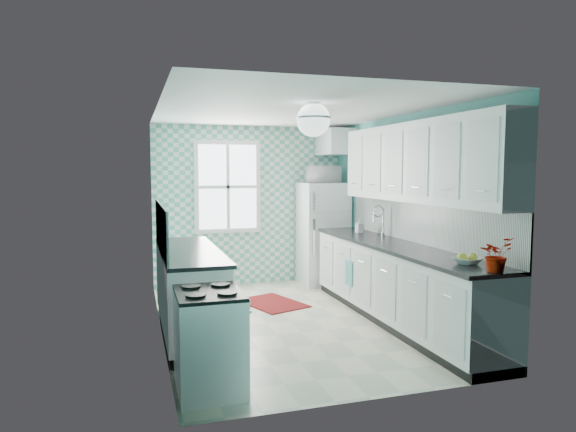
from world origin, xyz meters
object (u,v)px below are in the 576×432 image
object	(u,v)px
ceiling_light	(313,120)
stove	(209,339)
potted_plant	(496,254)
microwave	(323,174)
fruit_bowl	(467,261)
fridge	(323,233)
sink	(369,237)

from	to	relation	value
ceiling_light	stove	world-z (taller)	ceiling_light
potted_plant	microwave	distance (m)	3.99
fruit_bowl	fridge	bearing A→B (deg)	91.46
stove	microwave	xyz separation A→B (m)	(2.31, 3.45, 1.32)
ceiling_light	sink	size ratio (longest dim) A/B	0.61
fruit_bowl	potted_plant	size ratio (longest dim) A/B	0.84
sink	fruit_bowl	world-z (taller)	sink
microwave	fridge	bearing A→B (deg)	53.91
ceiling_light	sink	xyz separation A→B (m)	(1.20, 1.15, -1.39)
ceiling_light	stove	bearing A→B (deg)	-145.36
fridge	sink	size ratio (longest dim) A/B	2.83
ceiling_light	microwave	size ratio (longest dim) A/B	0.72
ceiling_light	stove	size ratio (longest dim) A/B	0.43
microwave	stove	bearing A→B (deg)	56.01
fruit_bowl	potted_plant	xyz separation A→B (m)	(0.00, -0.39, 0.12)
ceiling_light	potted_plant	size ratio (longest dim) A/B	1.14
stove	sink	size ratio (longest dim) A/B	1.43
ceiling_light	potted_plant	xyz separation A→B (m)	(1.20, -1.31, -1.23)
ceiling_light	fruit_bowl	bearing A→B (deg)	-37.55
sink	microwave	xyz separation A→B (m)	(-0.09, 1.47, 0.82)
microwave	potted_plant	bearing A→B (deg)	91.08
sink	microwave	distance (m)	1.69
microwave	ceiling_light	bearing A→B (deg)	66.86
fruit_bowl	microwave	bearing A→B (deg)	91.45
sink	fridge	bearing A→B (deg)	90.34
fridge	stove	world-z (taller)	fridge
potted_plant	microwave	size ratio (longest dim) A/B	0.63
sink	fruit_bowl	bearing A→B (deg)	-93.40
ceiling_light	sink	distance (m)	2.17
sink	fruit_bowl	size ratio (longest dim) A/B	2.22
stove	fridge	bearing A→B (deg)	56.35
potted_plant	microwave	xyz separation A→B (m)	(-0.09, 3.94, 0.65)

